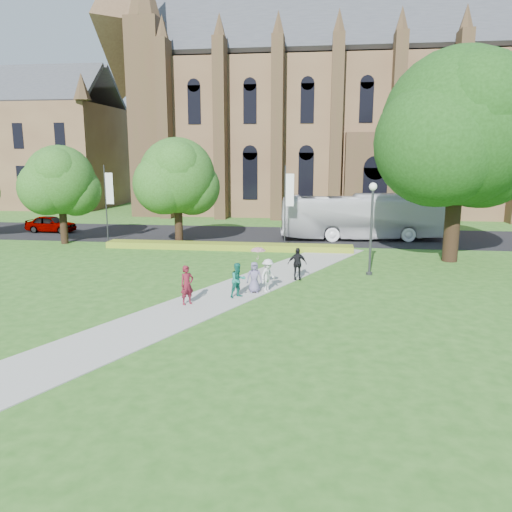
# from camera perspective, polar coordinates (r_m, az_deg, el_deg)

# --- Properties ---
(ground) EXTENTS (160.00, 160.00, 0.00)m
(ground) POSITION_cam_1_polar(r_m,az_deg,el_deg) (23.39, -4.39, -5.29)
(ground) COLOR #295B1B
(ground) RESTS_ON ground
(road) EXTENTS (160.00, 10.00, 0.02)m
(road) POSITION_cam_1_polar(r_m,az_deg,el_deg) (42.70, 1.07, 2.39)
(road) COLOR black
(road) RESTS_ON ground
(footpath) EXTENTS (15.58, 28.54, 0.04)m
(footpath) POSITION_cam_1_polar(r_m,az_deg,el_deg) (24.32, -3.91, -4.57)
(footpath) COLOR #B2B2A8
(footpath) RESTS_ON ground
(flower_hedge) EXTENTS (18.00, 1.40, 0.45)m
(flower_hedge) POSITION_cam_1_polar(r_m,az_deg,el_deg) (36.32, -3.26, 1.12)
(flower_hedge) COLOR #AC9F22
(flower_hedge) RESTS_ON ground
(cathedral) EXTENTS (52.60, 18.25, 28.00)m
(cathedral) POSITION_cam_1_polar(r_m,az_deg,el_deg) (62.20, 12.87, 16.93)
(cathedral) COLOR brown
(cathedral) RESTS_ON ground
(building_west) EXTENTS (22.00, 14.00, 18.30)m
(building_west) POSITION_cam_1_polar(r_m,az_deg,el_deg) (74.73, -24.34, 12.35)
(building_west) COLOR brown
(building_west) RESTS_ON ground
(streetlamp) EXTENTS (0.44, 0.44, 5.24)m
(streetlamp) POSITION_cam_1_polar(r_m,az_deg,el_deg) (28.76, 13.09, 4.31)
(streetlamp) COLOR #38383D
(streetlamp) RESTS_ON ground
(large_tree) EXTENTS (9.60, 9.60, 13.20)m
(large_tree) POSITION_cam_1_polar(r_m,az_deg,el_deg) (34.00, 22.25, 13.39)
(large_tree) COLOR #332114
(large_tree) RESTS_ON ground
(street_tree_0) EXTENTS (5.20, 5.20, 7.50)m
(street_tree_0) POSITION_cam_1_polar(r_m,az_deg,el_deg) (40.98, -21.47, 8.07)
(street_tree_0) COLOR #332114
(street_tree_0) RESTS_ON ground
(street_tree_1) EXTENTS (5.60, 5.60, 8.05)m
(street_tree_1) POSITION_cam_1_polar(r_m,az_deg,el_deg) (37.97, -8.99, 9.04)
(street_tree_1) COLOR #332114
(street_tree_1) RESTS_ON ground
(banner_pole_0) EXTENTS (0.70, 0.10, 6.00)m
(banner_pole_0) POSITION_cam_1_polar(r_m,az_deg,el_deg) (37.35, 3.51, 6.30)
(banner_pole_0) COLOR #38383D
(banner_pole_0) RESTS_ON ground
(banner_pole_1) EXTENTS (0.70, 0.10, 6.00)m
(banner_pole_1) POSITION_cam_1_polar(r_m,az_deg,el_deg) (40.77, -16.65, 6.27)
(banner_pole_1) COLOR #38383D
(banner_pole_1) RESTS_ON ground
(tour_coach) EXTENTS (13.36, 4.64, 3.65)m
(tour_coach) POSITION_cam_1_polar(r_m,az_deg,el_deg) (41.30, 11.98, 4.40)
(tour_coach) COLOR white
(tour_coach) RESTS_ON road
(car_0) EXTENTS (4.42, 1.92, 1.48)m
(car_0) POSITION_cam_1_polar(r_m,az_deg,el_deg) (47.89, -22.39, 3.42)
(car_0) COLOR gray
(car_0) RESTS_ON road
(pedestrian_0) EXTENTS (0.77, 0.77, 1.80)m
(pedestrian_0) POSITION_cam_1_polar(r_m,az_deg,el_deg) (22.86, -7.89, -3.31)
(pedestrian_0) COLOR maroon
(pedestrian_0) RESTS_ON footpath
(pedestrian_1) EXTENTS (1.03, 1.02, 1.67)m
(pedestrian_1) POSITION_cam_1_polar(r_m,az_deg,el_deg) (23.80, -2.05, -2.78)
(pedestrian_1) COLOR #166E5D
(pedestrian_1) RESTS_ON footpath
(pedestrian_2) EXTENTS (1.03, 1.24, 1.66)m
(pedestrian_2) POSITION_cam_1_polar(r_m,az_deg,el_deg) (24.73, 1.36, -2.24)
(pedestrian_2) COLOR silver
(pedestrian_2) RESTS_ON footpath
(pedestrian_3) EXTENTS (1.09, 0.60, 1.76)m
(pedestrian_3) POSITION_cam_1_polar(r_m,az_deg,el_deg) (27.27, 4.73, -0.87)
(pedestrian_3) COLOR black
(pedestrian_3) RESTS_ON footpath
(pedestrian_4) EXTENTS (0.83, 0.61, 1.54)m
(pedestrian_4) POSITION_cam_1_polar(r_m,az_deg,el_deg) (24.62, -0.20, -2.45)
(pedestrian_4) COLOR slate
(pedestrian_4) RESTS_ON footpath
(parasol) EXTENTS (0.95, 0.95, 0.64)m
(parasol) POSITION_cam_1_polar(r_m,az_deg,el_deg) (24.46, 0.25, 0.07)
(parasol) COLOR pink
(parasol) RESTS_ON pedestrian_4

